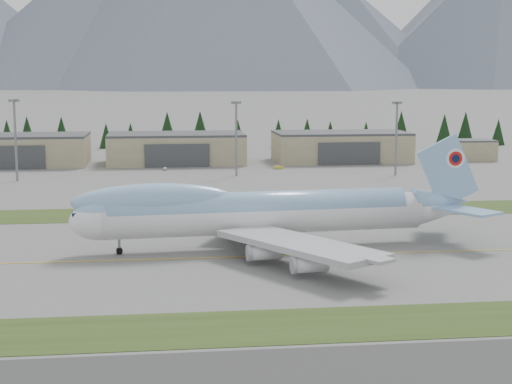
{
  "coord_description": "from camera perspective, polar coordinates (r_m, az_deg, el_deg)",
  "views": [
    {
      "loc": [
        -20.29,
        -130.43,
        30.56
      ],
      "look_at": [
        -1.81,
        22.04,
        8.0
      ],
      "focal_mm": 55.0,
      "sensor_mm": 36.0,
      "label": 1
    }
  ],
  "objects": [
    {
      "name": "grass_strip_near",
      "position": [
        99.45,
        5.28,
        -9.58
      ],
      "size": [
        400.0,
        14.0,
        0.08
      ],
      "primitive_type": "cube",
      "color": "#2E4117",
      "rests_on": "ground"
    },
    {
      "name": "conifer_belt",
      "position": [
        343.83,
        -3.96,
        4.41
      ],
      "size": [
        269.5,
        14.77,
        16.12
      ],
      "color": "black",
      "rests_on": "ground"
    },
    {
      "name": "service_vehicle_c",
      "position": [
        281.11,
        8.94,
        2.01
      ],
      "size": [
        2.32,
        4.54,
        1.26
      ],
      "primitive_type": "imported",
      "rotation": [
        0.0,
        0.0,
        -0.13
      ],
      "color": "#B9BABE",
      "rests_on": "ground"
    },
    {
      "name": "mountain_ridge_rear",
      "position": [
        3042.78,
        -3.74,
        12.36
      ],
      "size": [
        4403.95,
        989.07,
        494.54
      ],
      "color": "#46535E",
      "rests_on": "ground"
    },
    {
      "name": "hangar_left",
      "position": [
        285.82,
        -16.92,
        2.94
      ],
      "size": [
        48.0,
        26.6,
        10.8
      ],
      "color": "gray",
      "rests_on": "ground"
    },
    {
      "name": "taxiway_line_main",
      "position": [
        135.49,
        1.89,
        -4.68
      ],
      "size": [
        400.0,
        0.4,
        0.02
      ],
      "primitive_type": "cube",
      "color": "gold",
      "rests_on": "ground"
    },
    {
      "name": "service_vehicle_b",
      "position": [
        263.16,
        1.65,
        1.68
      ],
      "size": [
        3.68,
        1.44,
        1.19
      ],
      "primitive_type": "imported",
      "rotation": [
        0.0,
        0.0,
        1.52
      ],
      "color": "gold",
      "rests_on": "ground"
    },
    {
      "name": "boeing_747_freighter",
      "position": [
        140.56,
        0.31,
        -1.44
      ],
      "size": [
        76.56,
        65.92,
        20.17
      ],
      "rotation": [
        0.0,
        0.0,
        0.08
      ],
      "color": "white",
      "rests_on": "ground"
    },
    {
      "name": "control_shed",
      "position": [
        302.54,
        15.54,
        2.98
      ],
      "size": [
        14.0,
        12.0,
        7.6
      ],
      "color": "gray",
      "rests_on": "ground"
    },
    {
      "name": "ground",
      "position": [
        135.49,
        1.89,
        -4.68
      ],
      "size": [
        7000.0,
        7000.0,
        0.0
      ],
      "primitive_type": "plane",
      "color": "#61615F",
      "rests_on": "ground"
    },
    {
      "name": "service_vehicle_a",
      "position": [
        261.45,
        -6.65,
        1.59
      ],
      "size": [
        1.33,
        3.05,
        1.02
      ],
      "primitive_type": "imported",
      "rotation": [
        0.0,
        0.0,
        0.04
      ],
      "color": "white",
      "rests_on": "ground"
    },
    {
      "name": "mountain_ridge_front",
      "position": [
        2337.55,
        -6.76,
        13.14
      ],
      "size": [
        4330.94,
        1345.45,
        529.75
      ],
      "color": "#46535E",
      "rests_on": "ground"
    },
    {
      "name": "floodlight_masts",
      "position": [
        240.37,
        -7.92,
        4.87
      ],
      "size": [
        145.22,
        8.6,
        24.18
      ],
      "color": "slate",
      "rests_on": "ground"
    },
    {
      "name": "hangar_right",
      "position": [
        288.93,
        6.19,
        3.31
      ],
      "size": [
        48.0,
        26.6,
        10.8
      ],
      "color": "gray",
      "rests_on": "ground"
    },
    {
      "name": "hangar_center",
      "position": [
        281.51,
        -5.82,
        3.18
      ],
      "size": [
        48.0,
        26.6,
        10.8
      ],
      "color": "gray",
      "rests_on": "ground"
    },
    {
      "name": "grass_strip_far",
      "position": [
        179.23,
        -0.31,
        -1.46
      ],
      "size": [
        400.0,
        18.0,
        0.08
      ],
      "primitive_type": "cube",
      "color": "#2E4117",
      "rests_on": "ground"
    }
  ]
}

